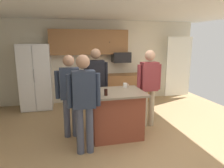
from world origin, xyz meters
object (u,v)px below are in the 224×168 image
object	(u,v)px
person_guest_left	(84,98)
person_guest_right	(70,91)
glass_short_whisky	(96,89)
refrigerator	(36,77)
person_host_foreground	(149,83)
microwave_over_range	(121,57)
tumbler_amber	(106,92)
kitchen_island	(115,113)
mug_ceramic_white	(125,85)
person_guest_by_door	(96,81)

from	to	relation	value
person_guest_left	person_guest_right	bearing A→B (deg)	68.63
person_guest_right	glass_short_whisky	xyz separation A→B (m)	(0.52, -0.12, 0.04)
refrigerator	person_host_foreground	distance (m)	3.30
person_host_foreground	person_guest_left	size ratio (longest dim) A/B	1.01
glass_short_whisky	person_guest_right	bearing A→B (deg)	166.52
microwave_over_range	tumbler_amber	bearing A→B (deg)	-111.79
person_host_foreground	tumbler_amber	world-z (taller)	person_host_foreground
microwave_over_range	person_host_foreground	world-z (taller)	person_host_foreground
person_host_foreground	kitchen_island	bearing A→B (deg)	-0.00
refrigerator	kitchen_island	distance (m)	2.92
refrigerator	glass_short_whisky	distance (m)	2.62
refrigerator	person_guest_left	distance (m)	3.00
kitchen_island	mug_ceramic_white	size ratio (longest dim) A/B	9.04
person_guest_left	person_guest_by_door	xyz separation A→B (m)	(0.42, 1.32, 0.03)
microwave_over_range	tumbler_amber	size ratio (longest dim) A/B	4.51
person_guest_right	glass_short_whisky	bearing A→B (deg)	-2.99
microwave_over_range	person_guest_left	world-z (taller)	person_guest_left
refrigerator	glass_short_whisky	xyz separation A→B (m)	(1.42, -2.20, 0.08)
microwave_over_range	person_host_foreground	size ratio (longest dim) A/B	0.32
glass_short_whisky	tumbler_amber	xyz separation A→B (m)	(0.13, -0.30, 0.00)
person_guest_left	tumbler_amber	xyz separation A→B (m)	(0.44, 0.29, 0.00)
person_host_foreground	tumbler_amber	distance (m)	1.24
refrigerator	person_guest_by_door	distance (m)	2.12
tumbler_amber	person_guest_left	bearing A→B (deg)	-146.76
microwave_over_range	kitchen_island	world-z (taller)	microwave_over_range
person_guest_right	tumbler_amber	size ratio (longest dim) A/B	13.68
microwave_over_range	refrigerator	bearing A→B (deg)	-177.40
refrigerator	glass_short_whisky	size ratio (longest dim) A/B	15.46
person_guest_by_door	tumbler_amber	bearing A→B (deg)	-18.10
person_guest_right	person_guest_left	size ratio (longest dim) A/B	0.97
person_guest_left	mug_ceramic_white	world-z (taller)	person_guest_left
person_host_foreground	mug_ceramic_white	world-z (taller)	person_host_foreground
microwave_over_range	person_guest_right	bearing A→B (deg)	-127.69
refrigerator	person_guest_left	world-z (taller)	refrigerator
person_guest_right	person_guest_left	bearing A→B (deg)	-62.84
person_guest_left	kitchen_island	bearing A→B (deg)	0.00
glass_short_whisky	person_guest_left	bearing A→B (deg)	-117.71
tumbler_amber	refrigerator	bearing A→B (deg)	121.84
person_guest_by_door	mug_ceramic_white	distance (m)	0.75
person_guest_left	glass_short_whisky	distance (m)	0.66
refrigerator	microwave_over_range	world-z (taller)	refrigerator
microwave_over_range	mug_ceramic_white	size ratio (longest dim) A/B	4.42
kitchen_island	tumbler_amber	size ratio (longest dim) A/B	9.23
person_host_foreground	tumbler_amber	xyz separation A→B (m)	(-1.11, -0.55, -0.01)
person_guest_right	person_host_foreground	world-z (taller)	person_host_foreground
refrigerator	person_guest_right	size ratio (longest dim) A/B	1.11
microwave_over_range	person_host_foreground	distance (m)	2.11
person_guest_by_door	microwave_over_range	bearing A→B (deg)	126.77
kitchen_island	person_guest_by_door	world-z (taller)	person_guest_by_door
kitchen_island	person_guest_left	distance (m)	1.03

